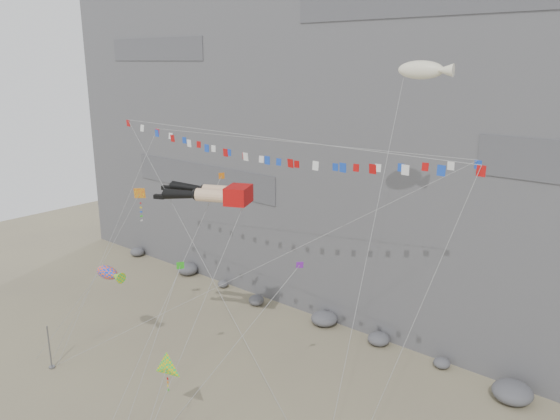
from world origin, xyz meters
name	(u,v)px	position (x,y,z in m)	size (l,w,h in m)	color
ground	(191,407)	(0.00, 0.00, 0.00)	(120.00, 120.00, 0.00)	gray
cliff	(412,58)	(0.00, 32.00, 25.00)	(80.00, 28.00, 50.00)	slate
talus_boulders	(324,319)	(0.00, 17.00, 0.60)	(60.00, 3.00, 1.20)	#59595D
anchor_pole_left	(49,347)	(-12.94, -3.93, 1.93)	(0.12, 0.12, 3.86)	slate
legs_kite	(213,193)	(-1.71, 4.47, 15.18)	(8.99, 14.05, 19.88)	#B70B0B
flag_banner_upper	(287,142)	(1.40, 9.49, 18.78)	(28.67, 14.36, 26.95)	#B70B0B
flag_banner_lower	(256,137)	(3.49, 3.68, 19.96)	(30.22, 5.66, 22.90)	#B70B0B
harlequin_kite	(139,194)	(-8.70, 2.91, 14.34)	(6.63, 7.13, 16.56)	red
fish_windsock	(107,273)	(-9.92, 0.12, 8.05)	(7.28, 4.96, 10.55)	#FF530D
delta_kite	(167,368)	(1.76, -3.32, 5.49)	(2.41, 4.65, 7.29)	#E3BD0B
blimp_windsock	(421,71)	(11.40, 10.70, 24.13)	(4.14, 12.99, 26.96)	#FCF4CF
small_kite_a	(219,182)	(-2.56, 5.97, 15.69)	(2.19, 13.97, 20.97)	orange
small_kite_b	(296,270)	(7.39, 3.06, 11.82)	(5.91, 10.46, 16.45)	purple
small_kite_c	(180,268)	(-1.03, 0.45, 10.63)	(1.49, 7.30, 12.62)	green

